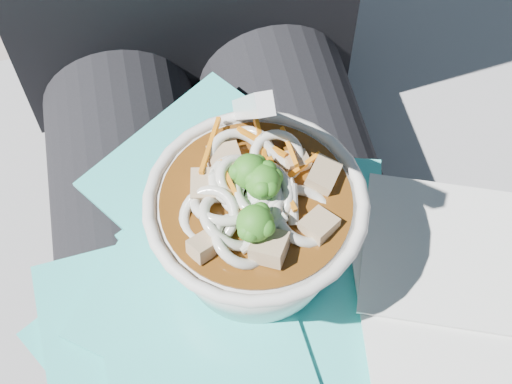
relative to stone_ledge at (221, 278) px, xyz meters
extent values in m
cube|color=gray|center=(0.00, 0.00, 0.00)|extent=(1.02, 0.54, 0.46)
cylinder|color=black|center=(-0.08, -0.15, 0.31)|extent=(0.16, 0.48, 0.16)
cylinder|color=black|center=(0.08, -0.15, 0.31)|extent=(0.16, 0.48, 0.16)
cube|color=#2EC0BA|center=(-0.06, -0.22, 0.39)|extent=(0.22, 0.22, 0.00)
cube|color=#2EC0BA|center=(0.00, -0.16, 0.39)|extent=(0.18, 0.20, 0.00)
cube|color=#2EC0BA|center=(0.06, -0.20, 0.39)|extent=(0.16, 0.16, 0.00)
cube|color=#2EC0BA|center=(0.04, -0.18, 0.39)|extent=(0.19, 0.23, 0.00)
cube|color=#2EC0BA|center=(-0.08, -0.20, 0.39)|extent=(0.16, 0.13, 0.00)
cube|color=#2EC0BA|center=(0.04, -0.20, 0.40)|extent=(0.24, 0.23, 0.00)
cube|color=#2EC0BA|center=(0.04, -0.22, 0.40)|extent=(0.20, 0.20, 0.00)
cube|color=#2EC0BA|center=(-0.02, -0.08, 0.40)|extent=(0.20, 0.19, 0.00)
cube|color=#2EC0BA|center=(-0.05, -0.20, 0.40)|extent=(0.18, 0.17, 0.00)
cube|color=silver|center=(0.14, -0.25, 0.41)|extent=(0.15, 0.15, 0.00)
cube|color=silver|center=(0.15, -0.20, 0.41)|extent=(0.16, 0.16, 0.00)
torus|color=silver|center=(0.01, -0.17, 0.49)|extent=(0.15, 0.15, 0.01)
cylinder|color=#4C290A|center=(0.01, -0.17, 0.48)|extent=(0.13, 0.13, 0.01)
torus|color=beige|center=(-0.02, -0.18, 0.49)|extent=(0.05, 0.05, 0.03)
torus|color=beige|center=(0.01, -0.17, 0.49)|extent=(0.06, 0.07, 0.04)
torus|color=beige|center=(0.00, -0.16, 0.49)|extent=(0.04, 0.04, 0.03)
torus|color=beige|center=(-0.01, -0.17, 0.49)|extent=(0.07, 0.06, 0.03)
torus|color=beige|center=(0.04, -0.19, 0.49)|extent=(0.06, 0.06, 0.02)
torus|color=beige|center=(0.02, -0.17, 0.49)|extent=(0.06, 0.06, 0.04)
torus|color=beige|center=(0.03, -0.15, 0.50)|extent=(0.05, 0.05, 0.03)
torus|color=beige|center=(0.01, -0.17, 0.50)|extent=(0.04, 0.04, 0.02)
torus|color=beige|center=(-0.01, -0.19, 0.49)|extent=(0.05, 0.05, 0.03)
torus|color=beige|center=(0.00, -0.20, 0.49)|extent=(0.05, 0.05, 0.03)
torus|color=beige|center=(0.01, -0.17, 0.49)|extent=(0.05, 0.04, 0.04)
torus|color=beige|center=(0.01, -0.17, 0.49)|extent=(0.04, 0.04, 0.02)
torus|color=beige|center=(0.01, -0.14, 0.49)|extent=(0.05, 0.05, 0.02)
torus|color=beige|center=(0.01, -0.14, 0.49)|extent=(0.05, 0.05, 0.03)
torus|color=beige|center=(0.00, -0.16, 0.50)|extent=(0.05, 0.05, 0.02)
cylinder|color=beige|center=(0.02, -0.17, 0.49)|extent=(0.03, 0.01, 0.02)
cylinder|color=beige|center=(0.03, -0.14, 0.49)|extent=(0.03, 0.03, 0.02)
cylinder|color=beige|center=(-0.01, -0.16, 0.49)|extent=(0.02, 0.02, 0.02)
cylinder|color=beige|center=(0.03, -0.19, 0.49)|extent=(0.01, 0.03, 0.02)
cylinder|color=beige|center=(0.01, -0.16, 0.49)|extent=(0.03, 0.03, 0.01)
cylinder|color=beige|center=(0.01, -0.20, 0.49)|extent=(0.04, 0.02, 0.02)
cylinder|color=#648E44|center=(0.02, -0.17, 0.49)|extent=(0.01, 0.01, 0.01)
sphere|color=#1E6116|center=(0.02, -0.17, 0.51)|extent=(0.02, 0.02, 0.02)
sphere|color=#1E6116|center=(0.02, -0.18, 0.51)|extent=(0.01, 0.01, 0.01)
sphere|color=#1E6116|center=(0.02, -0.16, 0.51)|extent=(0.01, 0.01, 0.01)
sphere|color=#1E6116|center=(0.02, -0.17, 0.51)|extent=(0.01, 0.01, 0.01)
sphere|color=#1E6116|center=(0.01, -0.18, 0.51)|extent=(0.01, 0.01, 0.01)
cylinder|color=#648E44|center=(0.01, -0.16, 0.49)|extent=(0.01, 0.01, 0.01)
sphere|color=#1E6116|center=(0.01, -0.16, 0.51)|extent=(0.02, 0.02, 0.02)
sphere|color=#1E6116|center=(0.01, -0.17, 0.51)|extent=(0.01, 0.01, 0.01)
sphere|color=#1E6116|center=(0.02, -0.16, 0.51)|extent=(0.01, 0.01, 0.01)
sphere|color=#1E6116|center=(0.01, -0.17, 0.51)|extent=(0.01, 0.01, 0.01)
sphere|color=#1E6116|center=(0.00, -0.16, 0.51)|extent=(0.01, 0.01, 0.01)
cylinder|color=#648E44|center=(0.01, -0.20, 0.49)|extent=(0.01, 0.01, 0.01)
sphere|color=#1E6116|center=(0.01, -0.20, 0.51)|extent=(0.02, 0.02, 0.02)
sphere|color=#1E6116|center=(0.00, -0.21, 0.51)|extent=(0.01, 0.01, 0.01)
sphere|color=#1E6116|center=(0.00, -0.21, 0.51)|extent=(0.01, 0.01, 0.01)
sphere|color=#1E6116|center=(0.01, -0.19, 0.51)|extent=(0.01, 0.01, 0.01)
sphere|color=#1E6116|center=(0.01, -0.21, 0.51)|extent=(0.01, 0.01, 0.01)
cube|color=orange|center=(-0.01, -0.13, 0.50)|extent=(0.02, 0.05, 0.01)
cube|color=orange|center=(0.02, -0.13, 0.50)|extent=(0.03, 0.03, 0.00)
cube|color=orange|center=(0.05, -0.16, 0.49)|extent=(0.03, 0.02, 0.01)
cube|color=orange|center=(0.03, -0.17, 0.50)|extent=(0.01, 0.04, 0.00)
cube|color=orange|center=(0.04, -0.14, 0.50)|extent=(0.01, 0.04, 0.01)
cube|color=orange|center=(0.02, -0.13, 0.50)|extent=(0.00, 0.04, 0.01)
cube|color=orange|center=(0.00, -0.17, 0.49)|extent=(0.04, 0.03, 0.01)
cube|color=orange|center=(0.00, -0.17, 0.50)|extent=(0.01, 0.05, 0.00)
cube|color=#9C7B58|center=(0.06, -0.17, 0.49)|extent=(0.03, 0.03, 0.02)
cube|color=#9C7B58|center=(0.04, -0.15, 0.49)|extent=(0.02, 0.02, 0.01)
cube|color=#9C7B58|center=(0.00, -0.14, 0.49)|extent=(0.02, 0.03, 0.02)
cube|color=#9C7B58|center=(-0.02, -0.16, 0.49)|extent=(0.03, 0.03, 0.02)
cube|color=#9C7B58|center=(-0.03, -0.20, 0.49)|extent=(0.02, 0.02, 0.02)
cube|color=#9C7B58|center=(0.01, -0.21, 0.49)|extent=(0.03, 0.03, 0.02)
cube|color=#9C7B58|center=(0.05, -0.20, 0.49)|extent=(0.03, 0.03, 0.02)
ellipsoid|color=white|center=(0.02, -0.18, 0.49)|extent=(0.03, 0.04, 0.01)
cube|color=white|center=(0.02, -0.14, 0.54)|extent=(0.01, 0.09, 0.11)
camera|label=1|loc=(-0.04, -0.41, 0.90)|focal=50.00mm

